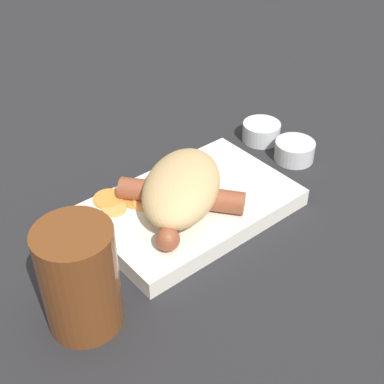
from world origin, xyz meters
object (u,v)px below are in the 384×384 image
object	(u,v)px
bread_roll	(184,188)
condiment_cup_far	(261,133)
sausage	(183,197)
condiment_cup_near	(296,152)
drink_glass	(80,279)
food_tray	(192,206)

from	to	relation	value
bread_roll	condiment_cup_far	size ratio (longest dim) A/B	3.05
sausage	condiment_cup_far	size ratio (longest dim) A/B	2.60
bread_roll	sausage	world-z (taller)	bread_roll
bread_roll	sausage	xyz separation A→B (m)	(-0.00, 0.00, -0.01)
condiment_cup_near	condiment_cup_far	distance (m)	0.07
bread_roll	drink_glass	size ratio (longest dim) A/B	1.47
sausage	condiment_cup_far	xyz separation A→B (m)	(0.20, 0.07, -0.02)
condiment_cup_near	condiment_cup_far	world-z (taller)	same
sausage	drink_glass	xyz separation A→B (m)	(-0.16, -0.05, 0.02)
food_tray	drink_glass	size ratio (longest dim) A/B	2.13
condiment_cup_far	food_tray	bearing A→B (deg)	-160.74
sausage	drink_glass	size ratio (longest dim) A/B	1.26
bread_roll	sausage	distance (m)	0.01
sausage	condiment_cup_near	world-z (taller)	sausage
sausage	condiment_cup_far	distance (m)	0.21
food_tray	bread_roll	world-z (taller)	bread_roll
bread_roll	drink_glass	world-z (taller)	drink_glass
food_tray	condiment_cup_near	distance (m)	0.18
food_tray	bread_roll	size ratio (longest dim) A/B	1.45
bread_roll	drink_glass	xyz separation A→B (m)	(-0.16, -0.05, 0.01)
drink_glass	sausage	bearing A→B (deg)	18.28
food_tray	bread_roll	xyz separation A→B (m)	(-0.02, -0.00, 0.04)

